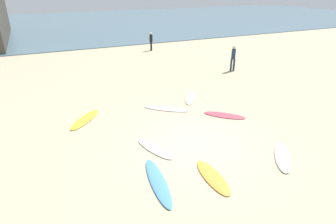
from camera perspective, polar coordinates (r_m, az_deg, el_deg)
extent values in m
plane|color=#C6B28E|center=(11.07, 5.51, -6.32)|extent=(120.00, 120.00, 0.00)
cube|color=slate|center=(48.09, -19.42, 16.51)|extent=(120.00, 40.00, 0.08)
ellipsoid|color=#F1E1C3|center=(15.33, 4.54, 2.94)|extent=(1.56, 2.01, 0.07)
ellipsoid|color=white|center=(10.64, -2.78, -7.37)|extent=(1.08, 2.01, 0.07)
ellipsoid|color=#F99F36|center=(9.33, 9.06, -12.89)|extent=(0.71, 1.96, 0.07)
ellipsoid|color=#4F94D6|center=(9.03, -2.06, -13.93)|extent=(0.79, 2.56, 0.08)
ellipsoid|color=#DE495B|center=(13.47, 11.38, -0.64)|extent=(1.80, 1.77, 0.07)
ellipsoid|color=yellow|center=(13.35, -16.48, -1.42)|extent=(1.87, 2.08, 0.08)
ellipsoid|color=white|center=(13.93, -0.36, 0.71)|extent=(2.13, 1.88, 0.06)
ellipsoid|color=silver|center=(10.94, 22.27, -8.40)|extent=(1.72, 1.89, 0.08)
cylinder|color=#1E3342|center=(20.67, 13.23, 9.24)|extent=(0.14, 0.14, 0.86)
cylinder|color=#1E3342|center=(20.63, 12.68, 9.27)|extent=(0.14, 0.14, 0.86)
cylinder|color=#1E3342|center=(20.47, 13.16, 11.38)|extent=(0.38, 0.38, 0.72)
sphere|color=beige|center=(20.37, 13.29, 12.68)|extent=(0.23, 0.23, 0.23)
cylinder|color=black|center=(26.71, -3.46, 13.13)|extent=(0.14, 0.14, 0.79)
cylinder|color=black|center=(26.91, -3.40, 13.21)|extent=(0.14, 0.14, 0.79)
cylinder|color=black|center=(26.68, -3.47, 14.70)|extent=(0.38, 0.38, 0.66)
sphere|color=beige|center=(26.60, -3.50, 15.63)|extent=(0.21, 0.21, 0.21)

